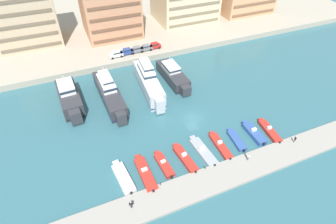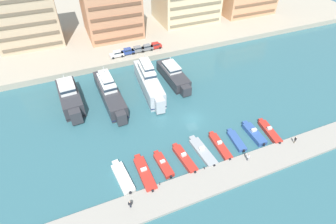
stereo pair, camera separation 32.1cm
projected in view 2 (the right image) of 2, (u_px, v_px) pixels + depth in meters
The scene contains 28 objects.
ground_plane at pixel (193, 119), 59.73m from camera, with size 400.00×400.00×0.00m, color #336670.
quay_promenade at pixel (122, 17), 103.08m from camera, with size 180.00×70.00×1.73m, color #ADA38E.
pier_dock at pixel (232, 173), 48.23m from camera, with size 120.00×5.59×0.59m, color #9E998E.
yacht_charcoal_far_left at pixel (70, 97), 62.25m from camera, with size 5.19×15.92×7.24m.
yacht_charcoal_left at pixel (109, 92), 63.65m from camera, with size 4.71×20.43×8.03m.
yacht_silver_mid_left at pixel (149, 81), 66.22m from camera, with size 4.99×20.05×9.17m.
yacht_charcoal_center_left at pixel (173, 75), 70.45m from camera, with size 4.68×16.31×5.97m.
motorboat_white_far_left at pixel (123, 177), 47.20m from camera, with size 2.89×7.92×1.53m.
motorboat_red_left at pixel (145, 173), 47.93m from camera, with size 2.18×8.75×1.44m.
motorboat_red_mid_left at pixel (163, 164), 49.51m from camera, with size 2.15×6.85×1.23m.
motorboat_red_center_left at pixel (184, 158), 50.51m from camera, with size 2.43×7.99×1.58m.
motorboat_grey_center at pixel (202, 151), 51.98m from camera, with size 2.70×8.67×1.25m.
motorboat_red_center_right at pixel (220, 146), 53.01m from camera, with size 1.91×8.05×1.37m.
motorboat_blue_mid_right at pixel (236, 140), 54.24m from camera, with size 2.27×6.60×0.82m.
motorboat_blue_right at pixel (254, 133), 55.52m from camera, with size 2.18×7.35×1.60m.
motorboat_red_far_right at pixel (269, 131), 56.08m from camera, with size 2.52×7.79×1.38m.
car_white_far_left at pixel (117, 54), 77.03m from camera, with size 4.16×2.03×1.80m.
car_blue_left at pixel (127, 51), 78.24m from camera, with size 4.16×2.03×1.80m.
car_grey_mid_left at pixel (137, 49), 79.19m from camera, with size 4.12×1.96×1.80m.
car_grey_center_left at pixel (147, 47), 80.05m from camera, with size 4.14×1.99×1.80m.
car_red_center at pixel (155, 46), 81.00m from camera, with size 4.14×2.00×1.80m.
apartment_block_far_left at pixel (21, 5), 76.61m from camera, with size 18.69×13.14×25.86m.
pedestrian_near_edge at pixel (130, 204), 42.13m from camera, with size 0.67×0.30×1.75m.
pedestrian_mid_deck at pixel (248, 157), 49.42m from camera, with size 0.41×0.60×1.69m.
pedestrian_far_side at pixel (295, 139), 52.78m from camera, with size 0.45×0.57×1.71m.
bollard_west at pixel (160, 184), 45.80m from camera, with size 0.20×0.20×0.61m.
bollard_west_mid at pixel (205, 168), 48.34m from camera, with size 0.20×0.20×0.61m.
bollard_east_mid at pixel (245, 154), 50.88m from camera, with size 0.20×0.20×0.61m.
Camera 2 is at (-21.88, -38.50, 40.51)m, focal length 28.00 mm.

